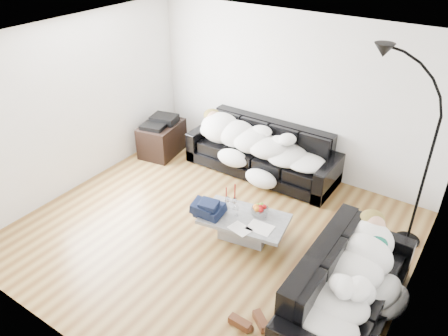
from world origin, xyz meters
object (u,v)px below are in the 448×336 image
Objects in this scene: shoes at (250,322)px; av_cabinet at (162,139)px; sofa_right at (348,287)px; sleeper_back at (261,140)px; floor_lamp at (426,170)px; wine_glass_c at (237,211)px; candle_left at (226,195)px; coffee_table at (244,227)px; sofa_back at (262,150)px; fruit_bowl at (260,209)px; wine_glass_b at (227,202)px; stereo at (161,121)px; sleeper_right at (351,272)px; candle_right at (235,192)px; wine_glass_a at (234,204)px.

av_cabinet is at bearing 157.50° from shoes.
sofa_right is 4.68× the size of shoes.
floor_lamp is (2.53, -0.40, 0.49)m from sleeper_back.
candle_left reaches higher than wine_glass_c.
candle_left reaches higher than coffee_table.
sofa_back is 11.06× the size of fruit_bowl.
candle_left is (-0.10, 0.12, 0.02)m from wine_glass_b.
floor_lamp is at bearing -13.81° from stereo.
sofa_back reaches higher than coffee_table.
sleeper_back is 3.08m from sleeper_right.
candle_right is at bearing 140.30° from coffee_table.
av_cabinet is at bearing 152.79° from wine_glass_c.
sleeper_back is at bearing 119.79° from fruit_bowl.
wine_glass_c is (0.56, -1.59, -0.23)m from sleeper_back.
candle_left is at bearing -169.76° from floor_lamp.
sofa_right is 1.78m from wine_glass_c.
sofa_back reaches higher than wine_glass_c.
candle_right is (0.08, 0.10, 0.02)m from candle_left.
av_cabinet reaches higher than coffee_table.
coffee_table is at bearing -39.70° from candle_right.
sofa_right is at bearing -17.60° from coffee_table.
fruit_bowl is at bearing -10.57° from candle_right.
wine_glass_c reaches higher than coffee_table.
sleeper_back is at bearing -2.01° from stereo.
floor_lamp is (1.04, 2.38, 1.07)m from shoes.
wine_glass_c is 0.67× the size of candle_left.
sofa_back is 1.61m from wine_glass_b.
coffee_table is at bearing -39.12° from stereo.
coffee_table is 4.46× the size of candle_right.
sofa_back is 14.20× the size of wine_glass_b.
candle_right is (-1.94, 0.78, -0.17)m from sleeper_right.
candle_left is (-0.41, 0.18, 0.28)m from coffee_table.
sleeper_back is 1.35m from candle_right.
sleeper_back is 2.61m from floor_lamp.
candle_right is at bearing 50.58° from candle_left.
sofa_right is 3.09m from sleeper_back.
sofa_right reaches higher than sofa_back.
sofa_back is 3.07× the size of av_cabinet.
shoes is 4.15m from stereo.
sofa_back reaches higher than wine_glass_b.
shoes is 0.53× the size of av_cabinet.
fruit_bowl is 1.03× the size of candle_left.
coffee_table is at bearing -161.31° from floor_lamp.
sofa_back is 1.77m from coffee_table.
sleeper_back is 13.41× the size of wine_glass_a.
sofa_right is 13.70× the size of wine_glass_c.
shoes is 0.20× the size of floor_lamp.
coffee_table is (0.66, -1.57, -0.47)m from sleeper_back.
wine_glass_c is at bearing -33.08° from candle_left.
coffee_table is (-1.61, 0.51, -0.47)m from sleeper_right.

